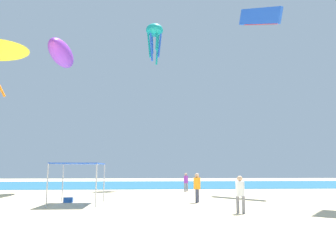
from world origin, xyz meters
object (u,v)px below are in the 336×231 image
Objects in this scene: canopy_tent at (79,165)px; kite_inflatable_purple at (62,54)px; cooler_box at (68,200)px; kite_octopus_teal at (154,32)px; person_near_tent at (197,185)px; person_central at (186,181)px; kite_parafoil_blue at (260,17)px; person_leftmost at (240,191)px.

kite_inflatable_purple is (-4.12, 9.80, 10.60)m from canopy_tent.
cooler_box is 15.72m from kite_inflatable_purple.
canopy_tent is at bearing -40.54° from kite_octopus_teal.
person_central is (0.50, 9.98, -0.07)m from person_near_tent.
canopy_tent is 13.17m from person_central.
kite_parafoil_blue reaches higher than person_central.
kite_octopus_teal is 11.98m from kite_inflatable_purple.
person_leftmost is 15.03m from person_central.
person_leftmost is 0.37× the size of kite_octopus_teal.
kite_inflatable_purple is at bearing 139.57° from person_central.
person_near_tent is at bearing -75.06° from kite_parafoil_blue.
kite_octopus_teal is at bearing 73.10° from canopy_tent.
person_leftmost is at bearing -27.47° from canopy_tent.
kite_inflatable_purple is (-11.89, -0.75, 11.91)m from person_central.
person_near_tent is at bearing 151.69° from person_leftmost.
kite_parafoil_blue is at bearing 28.21° from kite_octopus_teal.
kite_parafoil_blue is (6.95, -2.42, 15.45)m from person_central.
kite_parafoil_blue is at bearing 83.26° from kite_inflatable_purple.
kite_parafoil_blue is (7.45, 7.55, 15.38)m from person_near_tent.
kite_inflatable_purple is 19.25m from kite_parafoil_blue.
person_central is (7.77, 10.55, -1.31)m from canopy_tent.
canopy_tent is at bearing 21.14° from kite_inflatable_purple.
kite_octopus_teal is (-2.94, 5.35, 17.04)m from person_central.
person_near_tent is at bearing -14.59° from kite_octopus_teal.
kite_octopus_teal is at bearing 147.64° from person_leftmost.
person_near_tent reaches higher than person_central.
kite_parafoil_blue is (18.85, -1.67, 3.54)m from kite_inflatable_purple.
kite_octopus_teal is at bearing 74.78° from person_central.
kite_parafoil_blue is at bearing 28.91° from canopy_tent.
person_leftmost is 20.83m from kite_parafoil_blue.
person_near_tent is at bearing -136.90° from person_central.
person_near_tent is 18.69m from kite_parafoil_blue.
person_leftmost is at bearing 35.79° from person_near_tent.
canopy_tent is at bearing -170.41° from person_central.
kite_parafoil_blue is (9.89, -7.77, -1.59)m from kite_octopus_teal.
person_central is at bearing 91.95° from kite_inflatable_purple.
kite_parafoil_blue reaches higher than person_leftmost.
kite_inflatable_purple is at bearing -107.66° from person_near_tent.
kite_octopus_teal is at bearing -158.59° from kite_parafoil_blue.
person_near_tent is 1.03× the size of person_leftmost.
kite_inflatable_purple reaches higher than person_near_tent.
cooler_box is at bearing 19.44° from kite_inflatable_purple.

